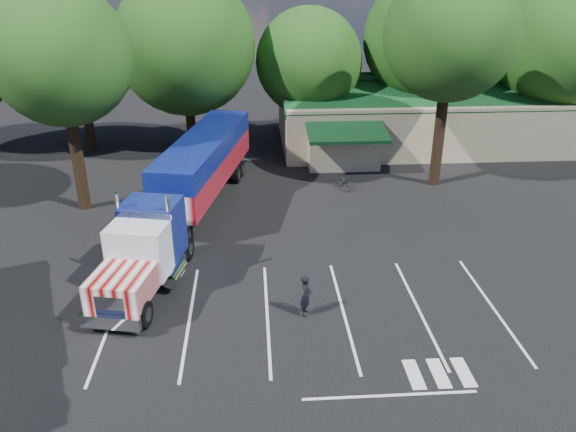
{
  "coord_description": "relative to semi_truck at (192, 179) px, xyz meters",
  "views": [
    {
      "loc": [
        -0.43,
        -25.53,
        13.37
      ],
      "look_at": [
        1.23,
        -0.45,
        2.0
      ],
      "focal_mm": 35.0,
      "sensor_mm": 36.0,
      "label": 1
    }
  ],
  "objects": [
    {
      "name": "tree_row_c",
      "position": [
        -1.19,
        12.32,
        5.61
      ],
      "size": [
        10.0,
        10.0,
        13.05
      ],
      "color": "black",
      "rests_on": "ground"
    },
    {
      "name": "ground",
      "position": [
        3.81,
        -3.88,
        -2.43
      ],
      "size": [
        120.0,
        120.0,
        0.0
      ],
      "primitive_type": "plane",
      "color": "black",
      "rests_on": "ground"
    },
    {
      "name": "tree_row_d",
      "position": [
        7.81,
        13.62,
        4.16
      ],
      "size": [
        8.0,
        8.0,
        10.6
      ],
      "color": "black",
      "rests_on": "ground"
    },
    {
      "name": "event_hall",
      "position": [
        17.55,
        13.93,
        -0.22
      ],
      "size": [
        24.2,
        14.12,
        5.55
      ],
      "color": "tan",
      "rests_on": "ground"
    },
    {
      "name": "woman",
      "position": [
        5.41,
        -9.88,
        -1.52
      ],
      "size": [
        0.59,
        0.75,
        1.81
      ],
      "primitive_type": "imported",
      "rotation": [
        0.0,
        0.0,
        1.31
      ],
      "color": "black",
      "rests_on": "ground"
    },
    {
      "name": "tree_row_f",
      "position": [
        26.81,
        12.92,
        5.36
      ],
      "size": [
        10.4,
        10.4,
        13.0
      ],
      "color": "black",
      "rests_on": "ground"
    },
    {
      "name": "tree_near_left",
      "position": [
        -6.69,
        2.12,
        6.38
      ],
      "size": [
        7.6,
        7.6,
        12.65
      ],
      "color": "black",
      "rests_on": "ground"
    },
    {
      "name": "semi_truck",
      "position": [
        0.0,
        0.0,
        0.0
      ],
      "size": [
        6.72,
        20.56,
        4.29
      ],
      "rotation": [
        0.0,
        0.0,
        -0.21
      ],
      "color": "black",
      "rests_on": "ground"
    },
    {
      "name": "tree_row_b",
      "position": [
        -9.19,
        13.92,
        4.71
      ],
      "size": [
        8.4,
        8.4,
        11.35
      ],
      "color": "black",
      "rests_on": "ground"
    },
    {
      "name": "silver_sedan",
      "position": [
        14.38,
        10.02,
        -1.66
      ],
      "size": [
        4.88,
        2.35,
        1.54
      ],
      "primitive_type": "imported",
      "rotation": [
        0.0,
        0.0,
        1.41
      ],
      "color": "#A5A7AD",
      "rests_on": "ground"
    },
    {
      "name": "tree_near_right",
      "position": [
        15.31,
        4.62,
        7.03
      ],
      "size": [
        8.0,
        8.0,
        13.5
      ],
      "color": "black",
      "rests_on": "ground"
    },
    {
      "name": "tree_row_e",
      "position": [
        16.81,
        14.12,
        5.66
      ],
      "size": [
        9.6,
        9.6,
        12.9
      ],
      "color": "black",
      "rests_on": "ground"
    },
    {
      "name": "bicycle",
      "position": [
        9.31,
        4.12,
        -1.98
      ],
      "size": [
        0.97,
        1.79,
        0.89
      ],
      "primitive_type": "imported",
      "rotation": [
        0.0,
        0.0,
        0.24
      ],
      "color": "black",
      "rests_on": "ground"
    }
  ]
}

